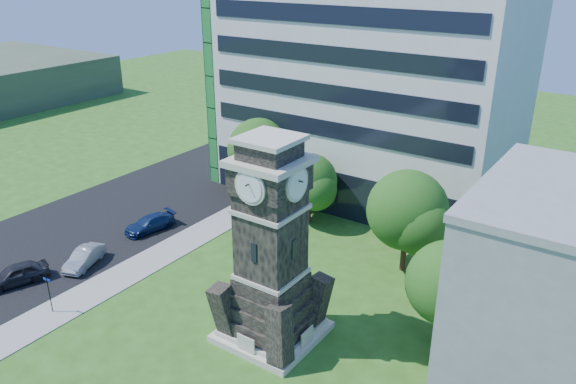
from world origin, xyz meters
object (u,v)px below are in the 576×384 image
Objects in this scene: car_street_mid at (84,258)px; car_street_north at (150,223)px; park_bench at (243,315)px; car_street_south at (16,274)px; street_sign at (49,291)px; clock_tower at (271,256)px.

car_street_north is (-0.38, 6.60, -0.01)m from car_street_mid.
car_street_mid reaches higher than park_bench.
car_street_south is 5.11m from street_sign.
car_street_south is 4.52m from car_street_mid.
car_street_north is 15.05m from park_bench.
clock_tower is at bearing -17.60° from park_bench.
street_sign is (-10.46, -6.08, 1.11)m from park_bench.
street_sign reaches higher than car_street_south.
car_street_south reaches higher than park_bench.
car_street_mid is 0.89× the size of car_street_north.
park_bench is at bearing 39.22° from car_street_south.
car_street_south is 16.36m from park_bench.
park_bench is (14.06, -5.38, -0.14)m from car_street_north.
car_street_south is at bearing -177.16° from park_bench.
park_bench is at bearing 24.46° from street_sign.
car_street_south is 10.85m from car_street_north.
clock_tower is 5.30m from park_bench.
street_sign is (-12.69, -6.03, -3.69)m from clock_tower.
park_bench is 0.69× the size of street_sign.
car_street_mid is 1.50× the size of street_sign.
clock_tower is 6.99× the size of park_bench.
clock_tower reaches higher than street_sign.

